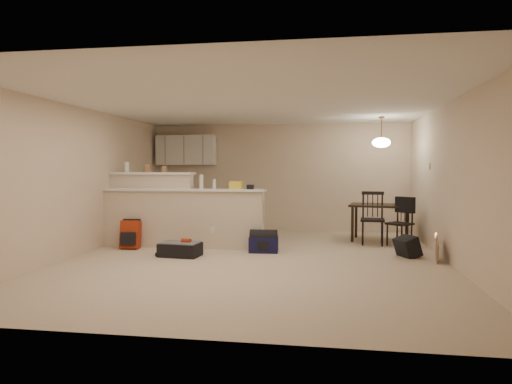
% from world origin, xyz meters
% --- Properties ---
extents(room, '(7.00, 7.02, 2.50)m').
position_xyz_m(room, '(0.00, 0.00, 1.25)').
color(room, beige).
rests_on(room, ground).
extents(breakfast_bar, '(3.08, 0.58, 1.39)m').
position_xyz_m(breakfast_bar, '(-1.76, 0.98, 0.61)').
color(breakfast_bar, beige).
rests_on(breakfast_bar, ground).
extents(upper_cabinets, '(1.40, 0.34, 0.70)m').
position_xyz_m(upper_cabinets, '(-2.20, 3.32, 1.90)').
color(upper_cabinets, white).
rests_on(upper_cabinets, room).
extents(kitchen_counter, '(1.80, 0.60, 0.90)m').
position_xyz_m(kitchen_counter, '(-2.00, 3.19, 0.45)').
color(kitchen_counter, white).
rests_on(kitchen_counter, ground).
extents(thermostat, '(0.02, 0.12, 0.12)m').
position_xyz_m(thermostat, '(2.98, 1.55, 1.50)').
color(thermostat, beige).
rests_on(thermostat, room).
extents(jar, '(0.10, 0.10, 0.20)m').
position_xyz_m(jar, '(-2.70, 1.12, 1.49)').
color(jar, silver).
rests_on(jar, breakfast_bar).
extents(cereal_box, '(0.10, 0.07, 0.16)m').
position_xyz_m(cereal_box, '(-2.27, 1.12, 1.47)').
color(cereal_box, '#91694B').
rests_on(cereal_box, breakfast_bar).
extents(small_box, '(0.08, 0.06, 0.12)m').
position_xyz_m(small_box, '(-1.94, 1.12, 1.45)').
color(small_box, '#91694B').
rests_on(small_box, breakfast_bar).
extents(bottle_a, '(0.07, 0.07, 0.26)m').
position_xyz_m(bottle_a, '(-1.15, 0.90, 1.22)').
color(bottle_a, silver).
rests_on(bottle_a, breakfast_bar).
extents(bottle_b, '(0.06, 0.06, 0.18)m').
position_xyz_m(bottle_b, '(-0.90, 0.90, 1.18)').
color(bottle_b, silver).
rests_on(bottle_b, breakfast_bar).
extents(bag_lump, '(0.22, 0.18, 0.14)m').
position_xyz_m(bag_lump, '(-0.50, 0.90, 1.16)').
color(bag_lump, '#91694B').
rests_on(bag_lump, breakfast_bar).
extents(pouch, '(0.12, 0.10, 0.08)m').
position_xyz_m(pouch, '(-0.24, 0.90, 1.13)').
color(pouch, '#91694B').
rests_on(pouch, breakfast_bar).
extents(dining_table, '(1.30, 0.98, 0.74)m').
position_xyz_m(dining_table, '(2.20, 2.20, 0.65)').
color(dining_table, black).
rests_on(dining_table, ground).
extents(pendant_lamp, '(0.36, 0.36, 0.62)m').
position_xyz_m(pendant_lamp, '(2.20, 2.20, 1.99)').
color(pendant_lamp, brown).
rests_on(pendant_lamp, room).
extents(dining_chair_near, '(0.48, 0.46, 1.02)m').
position_xyz_m(dining_chair_near, '(2.00, 1.74, 0.51)').
color(dining_chair_near, black).
rests_on(dining_chair_near, ground).
extents(dining_chair_far, '(0.55, 0.55, 0.91)m').
position_xyz_m(dining_chair_far, '(2.49, 1.63, 0.45)').
color(dining_chair_far, black).
rests_on(dining_chair_far, ground).
extents(suitcase, '(0.70, 0.49, 0.22)m').
position_xyz_m(suitcase, '(-1.28, 0.05, 0.11)').
color(suitcase, black).
rests_on(suitcase, ground).
extents(red_backpack, '(0.36, 0.24, 0.51)m').
position_xyz_m(red_backpack, '(-2.41, 0.61, 0.25)').
color(red_backpack, '#A62C12').
rests_on(red_backpack, ground).
extents(navy_duffel, '(0.52, 0.30, 0.27)m').
position_xyz_m(navy_duffel, '(0.05, 0.61, 0.14)').
color(navy_duffel, '#13133D').
rests_on(navy_duffel, ground).
extents(black_daypack, '(0.40, 0.45, 0.33)m').
position_xyz_m(black_daypack, '(2.46, 0.57, 0.16)').
color(black_daypack, black).
rests_on(black_daypack, ground).
extents(cardboard_sheet, '(0.10, 0.46, 0.35)m').
position_xyz_m(cardboard_sheet, '(2.85, 0.23, 0.18)').
color(cardboard_sheet, '#91694B').
rests_on(cardboard_sheet, ground).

